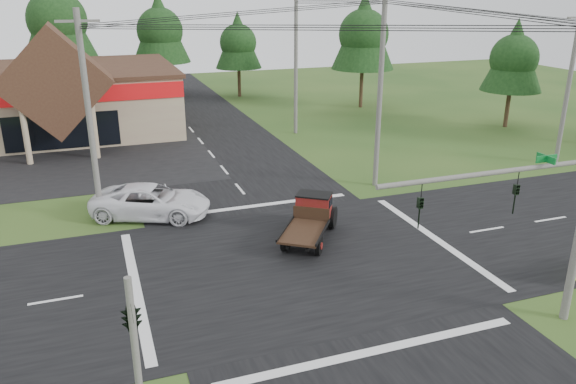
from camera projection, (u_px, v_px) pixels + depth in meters
name	position (u px, v px, depth m)	size (l,w,h in m)	color
ground	(299.00, 261.00, 24.73)	(120.00, 120.00, 0.00)	#254719
road_ns	(299.00, 261.00, 24.73)	(12.00, 120.00, 0.02)	black
road_ew	(299.00, 261.00, 24.73)	(120.00, 12.00, 0.02)	black
parking_apron	(0.00, 170.00, 37.14)	(28.00, 14.00, 0.02)	black
traffic_signal_mast	(545.00, 211.00, 18.42)	(8.12, 0.24, 7.00)	#595651
traffic_signal_corner	(130.00, 304.00, 14.68)	(0.53, 2.48, 4.40)	#595651
utility_pole_nw	(89.00, 117.00, 27.46)	(2.00, 0.30, 10.50)	#595651
utility_pole_ne	(380.00, 89.00, 32.34)	(2.00, 0.30, 11.50)	#595651
utility_pole_far	(568.00, 87.00, 36.97)	(2.00, 0.30, 10.20)	#595651
utility_pole_n	(296.00, 63.00, 44.79)	(2.00, 0.30, 11.20)	#595651
tree_row_c	(57.00, 17.00, 54.93)	(7.28, 7.28, 13.13)	#332316
tree_row_d	(160.00, 28.00, 59.42)	(6.16, 6.16, 11.11)	#332316
tree_row_e	(238.00, 41.00, 60.63)	(5.04, 5.04, 9.09)	#332316
tree_side_ne	(364.00, 32.00, 54.47)	(6.16, 6.16, 11.11)	#332316
tree_side_e_near	(514.00, 56.00, 46.82)	(5.04, 5.04, 9.09)	#332316
antique_flatbed_truck	(309.00, 220.00, 26.47)	(1.86, 4.87, 2.04)	#5E180D
white_pickup	(151.00, 201.00, 29.30)	(2.81, 6.09, 1.69)	white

